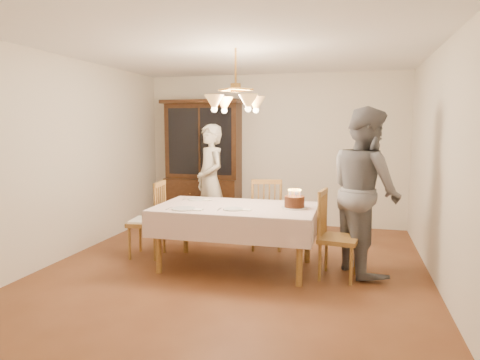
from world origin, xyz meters
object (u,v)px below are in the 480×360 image
(chair_far_side, at_px, (266,217))
(dining_table, at_px, (236,212))
(elderly_woman, at_px, (210,182))
(birthday_cake, at_px, (294,202))
(china_hutch, at_px, (203,164))

(chair_far_side, bearing_deg, dining_table, -102.01)
(elderly_woman, xyz_separation_m, birthday_cake, (1.44, -1.21, -0.05))
(dining_table, relative_size, china_hutch, 0.88)
(dining_table, height_order, china_hutch, china_hutch)
(china_hutch, distance_m, chair_far_side, 2.04)
(dining_table, bearing_deg, chair_far_side, 77.99)
(china_hutch, bearing_deg, elderly_woman, -64.86)
(chair_far_side, relative_size, birthday_cake, 3.33)
(china_hutch, xyz_separation_m, elderly_woman, (0.47, -0.99, -0.17))
(chair_far_side, height_order, birthday_cake, chair_far_side)
(dining_table, distance_m, birthday_cake, 0.71)
(elderly_woman, relative_size, birthday_cake, 5.81)
(chair_far_side, relative_size, elderly_woman, 0.57)
(dining_table, xyz_separation_m, chair_far_side, (0.19, 0.90, -0.24))
(china_hutch, relative_size, birthday_cake, 7.20)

